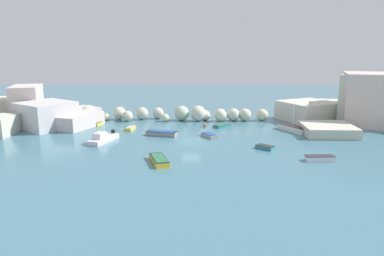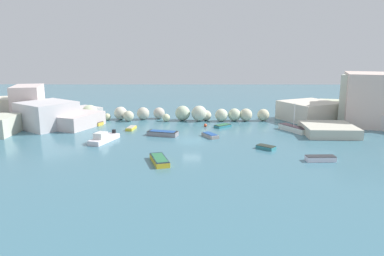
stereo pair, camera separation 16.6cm
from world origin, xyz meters
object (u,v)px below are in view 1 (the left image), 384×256
at_px(moored_boat_9, 321,158).
at_px(moored_boat_0, 131,128).
at_px(moored_boat_4, 104,138).
at_px(channel_buoy, 205,125).
at_px(moored_boat_7, 210,135).
at_px(moored_boat_1, 163,133).
at_px(moored_boat_8, 93,123).
at_px(moored_boat_3, 293,129).
at_px(moored_boat_5, 266,147).
at_px(moored_boat_6, 160,160).
at_px(moored_boat_2, 223,126).

bearing_deg(moored_boat_9, moored_boat_0, -36.19).
bearing_deg(moored_boat_9, moored_boat_4, -20.21).
relative_size(channel_buoy, moored_boat_7, 0.16).
bearing_deg(moored_boat_0, moored_boat_4, 170.68).
height_order(moored_boat_0, moored_boat_4, moored_boat_4).
distance_m(moored_boat_1, moored_boat_8, 14.41).
bearing_deg(moored_boat_3, channel_buoy, 48.74).
xyz_separation_m(moored_boat_0, moored_boat_7, (12.12, -4.87, 0.03)).
bearing_deg(moored_boat_3, moored_boat_4, 75.64).
distance_m(moored_boat_5, moored_boat_7, 9.23).
bearing_deg(moored_boat_4, moored_boat_8, -138.97).
bearing_deg(moored_boat_4, moored_boat_6, 61.53).
height_order(moored_boat_1, moored_boat_6, moored_boat_1).
relative_size(channel_buoy, moored_boat_4, 0.09).
relative_size(moored_boat_6, moored_boat_8, 1.27).
height_order(moored_boat_3, moored_boat_8, moored_boat_3).
height_order(moored_boat_0, moored_boat_2, moored_boat_0).
bearing_deg(moored_boat_9, moored_boat_2, -64.27).
xyz_separation_m(moored_boat_4, moored_boat_7, (14.59, 2.71, -0.22)).
distance_m(moored_boat_2, moored_boat_8, 21.47).
distance_m(moored_boat_4, moored_boat_9, 27.87).
xyz_separation_m(moored_boat_1, moored_boat_7, (6.86, -0.87, -0.09)).
xyz_separation_m(moored_boat_2, moored_boat_6, (-8.45, -18.75, 0.09)).
bearing_deg(moored_boat_1, moored_boat_6, 109.11).
relative_size(moored_boat_4, moored_boat_9, 1.69).
bearing_deg(moored_boat_4, moored_boat_5, 99.68).
bearing_deg(moored_boat_5, moored_boat_1, -166.86).
relative_size(moored_boat_2, moored_boat_9, 0.88).
bearing_deg(moored_boat_3, moored_boat_9, 148.93).
bearing_deg(moored_boat_3, moored_boat_7, 78.56).
distance_m(moored_boat_5, moored_boat_8, 29.77).
relative_size(channel_buoy, moored_boat_5, 0.21).
bearing_deg(moored_boat_7, moored_boat_5, -161.03).
xyz_separation_m(moored_boat_3, moored_boat_6, (-19.01, -15.68, -0.12)).
bearing_deg(moored_boat_7, moored_boat_0, 39.93).
height_order(moored_boat_3, moored_boat_9, moored_boat_3).
relative_size(moored_boat_1, moored_boat_4, 0.82).
bearing_deg(moored_boat_6, channel_buoy, -33.29).
bearing_deg(moored_boat_3, moored_boat_1, 70.67).
relative_size(moored_boat_2, moored_boat_8, 0.81).
xyz_separation_m(channel_buoy, moored_boat_4, (-14.13, -9.68, 0.22)).
xyz_separation_m(moored_boat_4, moored_boat_9, (26.53, -8.53, -0.18)).
bearing_deg(moored_boat_9, moored_boat_7, -45.65).
relative_size(moored_boat_0, moored_boat_5, 1.10).
bearing_deg(moored_boat_0, moored_boat_6, -151.73).
relative_size(moored_boat_0, moored_boat_1, 0.59).
xyz_separation_m(moored_boat_2, moored_boat_4, (-16.90, -9.49, 0.25)).
bearing_deg(moored_boat_1, moored_boat_8, -16.06).
bearing_deg(moored_boat_8, moored_boat_0, 176.08).
height_order(moored_boat_6, moored_boat_8, moored_boat_8).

